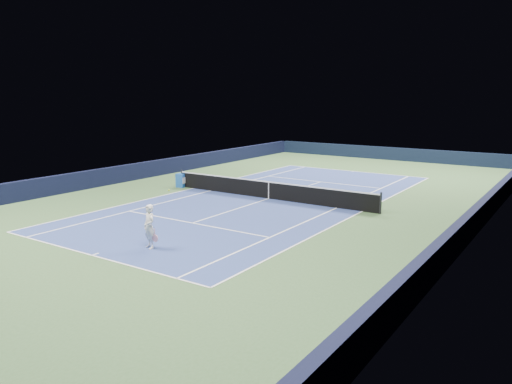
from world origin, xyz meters
The scene contains 19 objects.
ground centered at (0.00, 0.00, 0.00)m, with size 40.00×40.00×0.00m, color #385830.
wall_far centered at (0.00, 19.82, 0.55)m, with size 22.00×0.35×1.10m, color black.
wall_right centered at (10.82, 0.00, 0.55)m, with size 0.35×40.00×1.10m, color black.
wall_left centered at (-10.82, 0.00, 0.55)m, with size 0.35×40.00×1.10m, color black.
court_surface centered at (0.00, 0.00, 0.00)m, with size 10.97×23.77×0.01m, color navy.
baseline_far centered at (0.00, 11.88, 0.01)m, with size 10.97×0.08×0.00m, color white.
baseline_near centered at (0.00, -11.88, 0.01)m, with size 10.97×0.08×0.00m, color white.
sideline_doubles_right centered at (5.49, 0.00, 0.01)m, with size 0.08×23.77×0.00m, color white.
sideline_doubles_left centered at (-5.49, 0.00, 0.01)m, with size 0.08×23.77×0.00m, color white.
sideline_singles_right centered at (4.12, 0.00, 0.01)m, with size 0.08×23.77×0.00m, color white.
sideline_singles_left centered at (-4.12, 0.00, 0.01)m, with size 0.08×23.77×0.00m, color white.
service_line_far centered at (0.00, 6.40, 0.01)m, with size 8.23×0.08×0.00m, color white.
service_line_near centered at (0.00, -6.40, 0.01)m, with size 8.23×0.08×0.00m, color white.
center_service_line centered at (0.00, 0.00, 0.01)m, with size 0.08×12.80×0.00m, color white.
center_mark_far centered at (0.00, 11.73, 0.01)m, with size 0.08×0.30×0.00m, color white.
center_mark_near centered at (0.00, -11.73, 0.01)m, with size 0.08×0.30×0.00m, color white.
tennis_net centered at (0.00, 0.00, 0.50)m, with size 12.90×0.10×1.07m.
sponsor_cube centered at (-6.40, -0.09, 0.42)m, with size 0.60×0.54×0.85m.
tennis_player centered at (1.13, -10.10, 0.84)m, with size 0.82×1.32×2.10m.
Camera 1 is at (14.47, -22.83, 5.73)m, focal length 35.00 mm.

